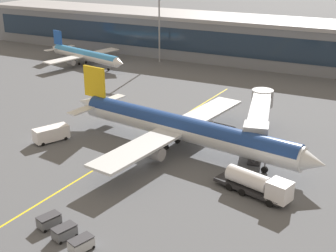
{
  "coord_description": "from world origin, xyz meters",
  "views": [
    {
      "loc": [
        32.29,
        -55.63,
        30.88
      ],
      "look_at": [
        1.78,
        4.65,
        4.5
      ],
      "focal_mm": 49.9,
      "sensor_mm": 36.0,
      "label": 1
    }
  ],
  "objects_px": {
    "commuter_jet_far": "(85,55)",
    "lavatory_truck": "(52,133)",
    "fuel_tanker": "(257,184)",
    "baggage_cart_2": "(81,244)",
    "main_airliner": "(182,128)",
    "baggage_cart_0": "(49,221)",
    "baggage_cart_1": "(64,232)"
  },
  "relations": [
    {
      "from": "baggage_cart_1",
      "to": "commuter_jet_far",
      "type": "relative_size",
      "value": 0.1
    },
    {
      "from": "lavatory_truck",
      "to": "fuel_tanker",
      "type": "bearing_deg",
      "value": -3.91
    },
    {
      "from": "main_airliner",
      "to": "baggage_cart_0",
      "type": "xyz_separation_m",
      "value": [
        -4.44,
        -26.99,
        -2.94
      ]
    },
    {
      "from": "commuter_jet_far",
      "to": "fuel_tanker",
      "type": "bearing_deg",
      "value": -37.54
    },
    {
      "from": "lavatory_truck",
      "to": "baggage_cart_2",
      "type": "height_order",
      "value": "lavatory_truck"
    },
    {
      "from": "main_airliner",
      "to": "baggage_cart_1",
      "type": "distance_m",
      "value": 28.16
    },
    {
      "from": "fuel_tanker",
      "to": "baggage_cart_2",
      "type": "distance_m",
      "value": 23.98
    },
    {
      "from": "baggage_cart_0",
      "to": "commuter_jet_far",
      "type": "distance_m",
      "value": 78.84
    },
    {
      "from": "baggage_cart_2",
      "to": "lavatory_truck",
      "type": "bearing_deg",
      "value": 135.4
    },
    {
      "from": "fuel_tanker",
      "to": "baggage_cart_1",
      "type": "relative_size",
      "value": 3.7
    },
    {
      "from": "lavatory_truck",
      "to": "baggage_cart_2",
      "type": "distance_m",
      "value": 31.73
    },
    {
      "from": "lavatory_truck",
      "to": "baggage_cart_2",
      "type": "bearing_deg",
      "value": -44.6
    },
    {
      "from": "main_airliner",
      "to": "fuel_tanker",
      "type": "height_order",
      "value": "main_airliner"
    },
    {
      "from": "baggage_cart_2",
      "to": "commuter_jet_far",
      "type": "xyz_separation_m",
      "value": [
        -49.18,
        67.96,
        2.05
      ]
    },
    {
      "from": "baggage_cart_1",
      "to": "baggage_cart_2",
      "type": "distance_m",
      "value": 3.2
    },
    {
      "from": "baggage_cart_1",
      "to": "baggage_cart_2",
      "type": "bearing_deg",
      "value": -17.87
    },
    {
      "from": "commuter_jet_far",
      "to": "lavatory_truck",
      "type": "bearing_deg",
      "value": -59.8
    },
    {
      "from": "main_airliner",
      "to": "commuter_jet_far",
      "type": "relative_size",
      "value": 1.54
    },
    {
      "from": "commuter_jet_far",
      "to": "baggage_cart_2",
      "type": "bearing_deg",
      "value": -54.11
    },
    {
      "from": "baggage_cart_0",
      "to": "baggage_cart_2",
      "type": "distance_m",
      "value": 6.4
    },
    {
      "from": "fuel_tanker",
      "to": "baggage_cart_1",
      "type": "xyz_separation_m",
      "value": [
        -16.53,
        -18.83,
        -0.96
      ]
    },
    {
      "from": "main_airliner",
      "to": "commuter_jet_far",
      "type": "distance_m",
      "value": 61.49
    },
    {
      "from": "lavatory_truck",
      "to": "baggage_cart_1",
      "type": "relative_size",
      "value": 2.08
    },
    {
      "from": "fuel_tanker",
      "to": "baggage_cart_1",
      "type": "bearing_deg",
      "value": -131.29
    },
    {
      "from": "baggage_cart_2",
      "to": "commuter_jet_far",
      "type": "height_order",
      "value": "commuter_jet_far"
    },
    {
      "from": "lavatory_truck",
      "to": "commuter_jet_far",
      "type": "xyz_separation_m",
      "value": [
        -26.59,
        45.68,
        1.42
      ]
    },
    {
      "from": "baggage_cart_1",
      "to": "lavatory_truck",
      "type": "bearing_deg",
      "value": 132.55
    },
    {
      "from": "commuter_jet_far",
      "to": "main_airliner",
      "type": "bearing_deg",
      "value": -39.38
    },
    {
      "from": "lavatory_truck",
      "to": "baggage_cart_1",
      "type": "distance_m",
      "value": 28.91
    },
    {
      "from": "main_airliner",
      "to": "fuel_tanker",
      "type": "xyz_separation_m",
      "value": [
        15.14,
        -9.14,
        -1.97
      ]
    },
    {
      "from": "main_airliner",
      "to": "lavatory_truck",
      "type": "xyz_separation_m",
      "value": [
        -20.94,
        -6.68,
        -2.3
      ]
    },
    {
      "from": "baggage_cart_0",
      "to": "fuel_tanker",
      "type": "bearing_deg",
      "value": 42.35
    }
  ]
}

